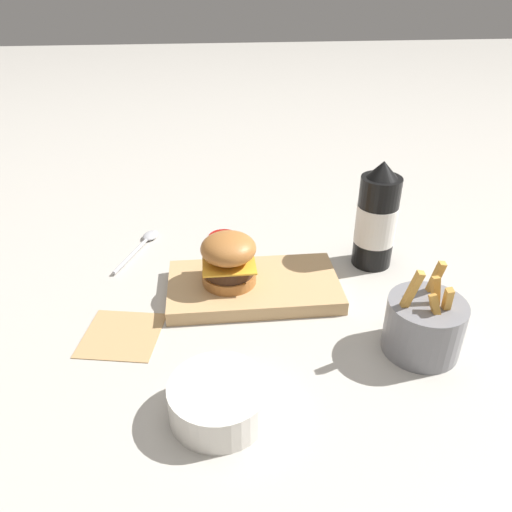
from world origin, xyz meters
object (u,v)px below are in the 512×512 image
Objects in this scene: ketchup_bottle at (376,219)px; serving_board at (256,286)px; spoon at (145,241)px; side_bowl at (219,399)px; burger at (229,259)px; fries_basket at (424,325)px.

serving_board is at bearing 18.56° from ketchup_bottle.
side_bowl is at bearing -141.86° from spoon.
burger is 0.27m from side_bowl.
ketchup_bottle is 1.60× the size of side_bowl.
burger reaches higher than side_bowl.
burger is at bearing -3.28° from serving_board.
serving_board is 3.16× the size of burger.
burger reaches higher than serving_board.
burger is 0.46× the size of ketchup_bottle.
spoon is at bearing -39.72° from fries_basket.
serving_board is at bearing 176.72° from burger.
ketchup_bottle reaches higher than burger.
ketchup_bottle is 0.46m from side_bowl.
fries_basket is 0.57m from spoon.
ketchup_bottle is (-0.23, -0.08, 0.08)m from serving_board.
serving_board is 1.77× the size of spoon.
ketchup_bottle is (-0.28, -0.07, 0.02)m from burger.
serving_board is 1.44× the size of ketchup_bottle.
side_bowl is at bearing 48.42° from ketchup_bottle.
serving_board is 0.28m from side_bowl.
burger is 0.26m from spoon.
burger is 0.33m from fries_basket.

